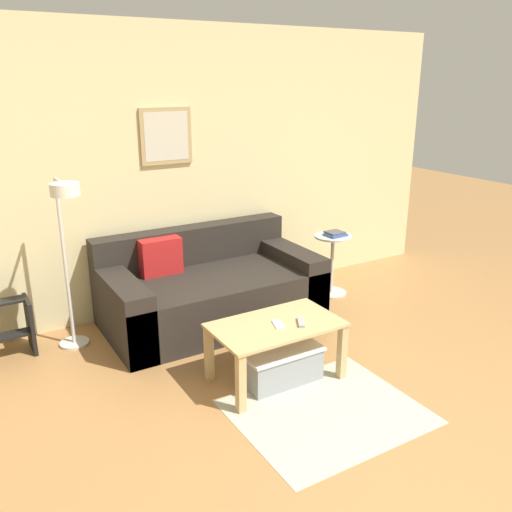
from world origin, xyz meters
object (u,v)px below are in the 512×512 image
Objects in this scene: couch at (209,290)px; step_stool at (1,328)px; storage_bin at (279,363)px; remote_control at (301,322)px; side_table at (332,259)px; cell_phone at (278,324)px; coffee_table at (276,335)px; book_stack at (335,234)px; floor_lamp at (67,234)px.

couch is 1.70m from step_stool.
remote_control is (0.13, -0.06, 0.32)m from storage_bin.
side_table is at bearing -2.63° from couch.
remote_control is 0.16m from cell_phone.
storage_bin is at bearing -57.29° from coffee_table.
couch is 2.03× the size of coffee_table.
cell_phone is at bearing -141.42° from book_stack.
side_table is 4.36× the size of cell_phone.
book_stack is (1.35, -0.07, 0.35)m from couch.
floor_lamp is 2.54m from book_stack.
couch is 9.13× the size of book_stack.
storage_bin is 1.83m from book_stack.
book_stack is at bearing 38.84° from storage_bin.
floor_lamp reaches higher than cell_phone.
side_table is 4.07× the size of remote_control.
couch is at bearing -7.86° from step_stool.
couch is 3.05× the size of side_table.
remote_control is at bearing -135.96° from side_table.
remote_control is (-1.23, -1.17, -0.18)m from book_stack.
storage_bin is 1.83m from floor_lamp.
storage_bin is 2.85× the size of book_stack.
floor_lamp is 2.58m from side_table.
coffee_table is at bearing 178.95° from remote_control.
coffee_table is 4.49× the size of book_stack.
couch is at bearing 124.73° from remote_control.
floor_lamp is 9.93× the size of cell_phone.
floor_lamp reaches higher than side_table.
couch reaches higher than remote_control.
storage_bin is at bearing -90.94° from couch.
remote_control is at bearing -25.58° from storage_bin.
floor_lamp is 9.27× the size of remote_control.
cell_phone reaches higher than storage_bin.
coffee_table is 1.50× the size of side_table.
floor_lamp is (-1.15, 1.13, 0.86)m from storage_bin.
couch is 3.21× the size of storage_bin.
step_stool is (-0.52, 0.28, -0.75)m from floor_lamp.
remote_control reaches higher than coffee_table.
remote_control is at bearing -84.67° from couch.
couch is at bearing 105.65° from cell_phone.
cell_phone is (-0.01, 0.00, 0.31)m from storage_bin.
couch is at bearing 2.37° from floor_lamp.
cell_phone is at bearing -44.65° from floor_lamp.
coffee_table is at bearing 122.71° from storage_bin.
side_table is at bearing 56.36° from cell_phone.
remote_control is at bearing -136.60° from book_stack.
book_stack is at bearing 55.75° from cell_phone.
book_stack is 1.77m from cell_phone.
couch reaches higher than book_stack.
floor_lamp is 6.83× the size of book_stack.
couch is at bearing 88.28° from coffee_table.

